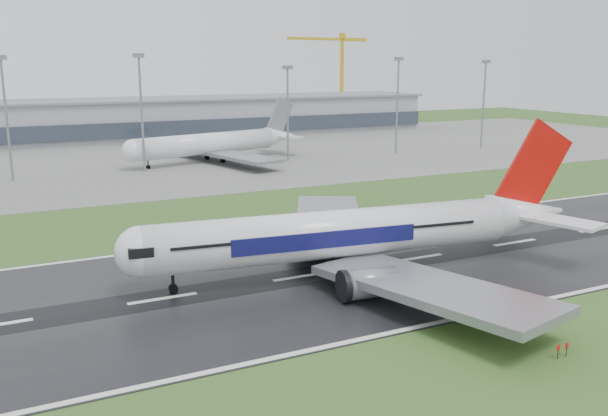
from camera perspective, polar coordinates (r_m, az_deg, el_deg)
ground at (r=100.51m, az=10.20°, el=-4.50°), size 520.00×520.00×0.00m
runway at (r=100.49m, az=10.20°, el=-4.47°), size 400.00×45.00×0.10m
apron at (r=212.16m, az=-10.03°, el=4.67°), size 400.00×130.00×0.08m
terminal at (r=269.23m, az=-13.67°, el=7.81°), size 240.00×36.00×15.00m
main_airliner at (r=90.37m, az=5.52°, el=0.45°), size 76.57×73.69×20.42m
parked_airliner at (r=197.05m, az=-8.25°, el=6.79°), size 74.27×71.17×18.18m
tower_crane at (r=317.72m, az=3.42°, el=11.49°), size 44.62×5.97×44.02m
floodmast_1 at (r=177.75m, az=-25.19°, el=7.03°), size 0.64×0.64×30.52m
floodmast_2 at (r=181.39m, az=-14.40°, el=8.04°), size 0.64×0.64×31.16m
floodmast_3 at (r=195.20m, az=-1.47°, el=8.27°), size 0.64×0.64×27.92m
floodmast_4 at (r=214.66m, az=8.39°, el=8.91°), size 0.64×0.64×30.53m
floodmast_5 at (r=237.27m, az=15.85°, el=8.83°), size 0.64×0.64×29.69m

